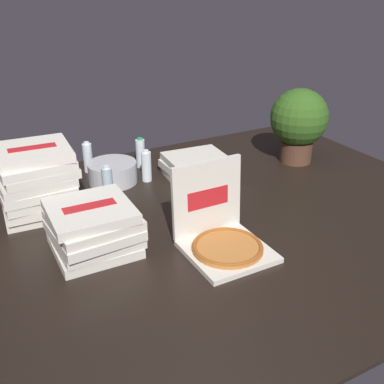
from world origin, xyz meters
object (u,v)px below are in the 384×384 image
Objects in this scene: pizza_stack_center_near at (36,181)px; water_bottle_1 at (88,157)px; open_pizza_box at (222,234)px; potted_plant at (299,121)px; ice_bucket at (113,172)px; water_bottle_0 at (141,153)px; pizza_stack_left_mid at (197,168)px; water_bottle_2 at (108,183)px; pizza_stack_right_near at (93,228)px; water_bottle_3 at (146,166)px.

water_bottle_1 is at bearing 46.36° from pizza_stack_center_near.
potted_plant is at bearing 34.14° from open_pizza_box.
water_bottle_0 is at bearing 30.31° from ice_bucket.
pizza_stack_left_mid is at bearing 68.60° from open_pizza_box.
pizza_stack_left_mid is 0.76m from water_bottle_1.
water_bottle_2 is 0.41× the size of potted_plant.
water_bottle_2 is at bearing 110.79° from open_pizza_box.
water_bottle_0 is 1.14m from potted_plant.
pizza_stack_left_mid is at bearing -36.85° from water_bottle_1.
pizza_stack_right_near reaches higher than pizza_stack_left_mid.
open_pizza_box is 0.63m from pizza_stack_right_near.
water_bottle_3 is (0.72, 0.11, -0.09)m from pizza_stack_center_near.
water_bottle_3 reaches higher than pizza_stack_left_mid.
ice_bucket is at bearing 63.90° from pizza_stack_right_near.
ice_bucket is 1.47× the size of water_bottle_1.
pizza_stack_right_near is at bearing -148.97° from pizza_stack_left_mid.
open_pizza_box is 1.00× the size of pizza_stack_right_near.
pizza_stack_right_near reaches higher than water_bottle_2.
pizza_stack_right_near is at bearing -73.89° from pizza_stack_center_near.
water_bottle_3 is (0.01, 0.94, 0.02)m from open_pizza_box.
open_pizza_box reaches higher than water_bottle_0.
water_bottle_1 is at bearing 164.86° from water_bottle_0.
pizza_stack_left_mid is 0.81m from potted_plant.
pizza_stack_center_near is at bearing -158.91° from ice_bucket.
water_bottle_0 and water_bottle_3 have the same top height.
water_bottle_0 is (-0.26, 0.36, 0.03)m from pizza_stack_left_mid.
open_pizza_box reaches higher than pizza_stack_left_mid.
open_pizza_box reaches higher than ice_bucket.
water_bottle_3 is at bearing 169.76° from potted_plant.
water_bottle_0 reaches higher than ice_bucket.
pizza_stack_center_near is 1.99× the size of water_bottle_3.
potted_plant reaches higher than water_bottle_0.
potted_plant reaches higher than ice_bucket.
pizza_stack_center_near reaches higher than pizza_stack_left_mid.
ice_bucket is 1.47× the size of water_bottle_0.
water_bottle_0 is (0.27, 0.16, 0.03)m from ice_bucket.
ice_bucket is 0.23m from water_bottle_3.
pizza_stack_right_near is (-0.56, 0.29, 0.04)m from open_pizza_box.
potted_plant is (0.78, -0.08, 0.23)m from pizza_stack_left_mid.
potted_plant reaches higher than pizza_stack_center_near.
open_pizza_box is at bearing -93.24° from water_bottle_0.
water_bottle_1 is (-0.09, 0.25, 0.03)m from ice_bucket.
water_bottle_0 is at bearing 86.76° from open_pizza_box.
pizza_stack_right_near reaches higher than ice_bucket.
water_bottle_0 is 1.00× the size of water_bottle_1.
potted_plant is (1.03, -0.44, 0.20)m from water_bottle_0.
water_bottle_2 is at bearing -92.64° from water_bottle_1.
water_bottle_1 is 0.41× the size of potted_plant.
ice_bucket is (0.52, 0.20, -0.13)m from pizza_stack_center_near.
water_bottle_0 is (0.63, 0.89, -0.02)m from pizza_stack_right_near.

